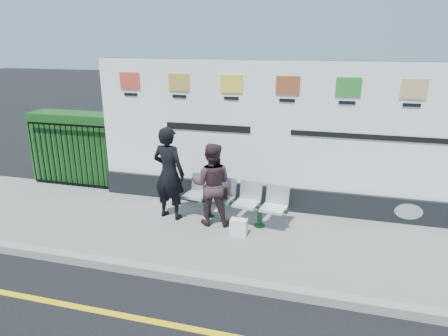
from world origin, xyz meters
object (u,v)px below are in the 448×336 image
Objects in this scene: billboard at (285,148)px; bench at (233,211)px; woman_left at (169,173)px; woman_right at (212,184)px.

bench is (-0.84, -0.88, -1.08)m from billboard.
woman_left is at bearing -154.04° from billboard.
woman_left reaches higher than woman_right.
bench is 1.29× the size of woman_right.
bench is at bearing -162.97° from woman_right.
billboard reaches higher than woman_right.
billboard is at bearing -147.55° from woman_right.
woman_right reaches higher than bench.
woman_right is (0.87, -0.05, -0.12)m from woman_left.
woman_right is at bearing -172.44° from woman_left.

